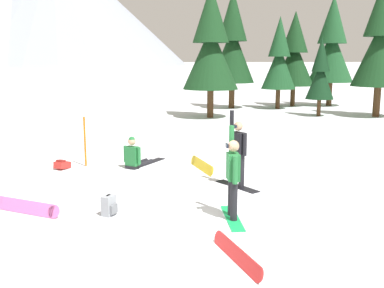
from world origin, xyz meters
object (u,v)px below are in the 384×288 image
object	(u,v)px
snowboarder_background	(136,156)
pine_tree_short	(211,46)
loose_snowboard_near_left	(237,254)
backpack_grey	(109,206)
snowboarder_midground	(238,151)
pine_tree_leaning	(279,59)
pine_tree_broad	(381,40)
loose_snowboard_far_spare	(202,165)
trail_marker_pole	(85,142)
pine_tree_tall	(232,44)
snowboarder_foreground	(233,177)
loose_snowboard_near_right	(25,206)
pine_tree_slender	(321,74)
backpack_red	(62,165)
pine_tree_young	(294,55)
pine_tree_twin	(332,46)

from	to	relation	value
snowboarder_background	pine_tree_short	xyz separation A→B (m)	(3.71, 12.10, 3.71)
loose_snowboard_near_left	backpack_grey	size ratio (longest dim) A/B	3.77
snowboarder_midground	pine_tree_leaning	xyz separation A→B (m)	(5.99, 18.87, 2.37)
pine_tree_broad	pine_tree_leaning	bearing A→B (deg)	134.94
loose_snowboard_far_spare	trail_marker_pole	world-z (taller)	trail_marker_pole
pine_tree_tall	pine_tree_broad	xyz separation A→B (m)	(7.71, -5.31, 0.09)
snowboarder_foreground	pine_tree_short	xyz separation A→B (m)	(1.42, 16.96, 3.13)
backpack_grey	pine_tree_leaning	size ratio (longest dim) A/B	0.08
loose_snowboard_near_right	pine_tree_leaning	size ratio (longest dim) A/B	0.29
snowboarder_foreground	snowboarder_midground	size ratio (longest dim) A/B	0.97
loose_snowboard_far_spare	pine_tree_short	xyz separation A→B (m)	(1.66, 12.58, 3.91)
pine_tree_slender	backpack_red	bearing A→B (deg)	-135.20
trail_marker_pole	pine_tree_young	bearing A→B (deg)	56.30
trail_marker_pole	pine_tree_leaning	bearing A→B (deg)	57.28
trail_marker_pole	pine_tree_short	distance (m)	13.35
pine_tree_broad	pine_tree_young	world-z (taller)	pine_tree_broad
snowboarder_foreground	trail_marker_pole	world-z (taller)	snowboarder_foreground
loose_snowboard_far_spare	backpack_grey	world-z (taller)	backpack_grey
trail_marker_pole	pine_tree_broad	bearing A→B (deg)	37.39
pine_tree_slender	pine_tree_broad	bearing A→B (deg)	-9.29
snowboarder_foreground	snowboarder_background	xyz separation A→B (m)	(-2.29, 4.86, -0.57)
loose_snowboard_far_spare	loose_snowboard_near_right	bearing A→B (deg)	-139.48
loose_snowboard_near_left	snowboarder_foreground	bearing A→B (deg)	83.05
pine_tree_tall	pine_tree_leaning	bearing A→B (deg)	-11.98
loose_snowboard_near_right	pine_tree_slender	size ratio (longest dim) A/B	0.39
snowboarder_foreground	loose_snowboard_near_right	world-z (taller)	snowboarder_foreground
pine_tree_slender	pine_tree_twin	size ratio (longest dim) A/B	0.59
loose_snowboard_near_right	pine_tree_short	world-z (taller)	pine_tree_short
backpack_red	pine_tree_young	distance (m)	22.39
backpack_red	loose_snowboard_near_left	bearing A→B (deg)	-58.10
loose_snowboard_far_spare	pine_tree_short	bearing A→B (deg)	82.47
snowboarder_midground	pine_tree_broad	distance (m)	18.08
backpack_grey	trail_marker_pole	size ratio (longest dim) A/B	0.30
snowboarder_midground	pine_tree_young	xyz separation A→B (m)	(7.51, 20.56, 2.65)
pine_tree_slender	pine_tree_broad	size ratio (longest dim) A/B	0.57
snowboarder_background	pine_tree_broad	size ratio (longest dim) A/B	0.21
loose_snowboard_near_right	pine_tree_leaning	xyz separation A→B (m)	(11.04, 20.61, 3.19)
snowboarder_background	pine_tree_broad	bearing A→B (deg)	41.23
trail_marker_pole	pine_tree_leaning	size ratio (longest dim) A/B	0.26
snowboarder_background	backpack_red	xyz separation A→B (m)	(-2.26, -0.05, -0.21)
trail_marker_pole	pine_tree_twin	bearing A→B (deg)	50.76
snowboarder_foreground	snowboarder_midground	bearing A→B (deg)	77.93
snowboarder_foreground	backpack_grey	bearing A→B (deg)	171.20
trail_marker_pole	pine_tree_broad	size ratio (longest dim) A/B	0.20
loose_snowboard_near_left	loose_snowboard_far_spare	bearing A→B (deg)	89.89
pine_tree_broad	pine_tree_leaning	distance (m)	6.68
pine_tree_tall	pine_tree_young	world-z (taller)	pine_tree_tall
pine_tree_young	snowboarder_background	bearing A→B (deg)	-119.62
pine_tree_slender	backpack_grey	bearing A→B (deg)	-122.19
snowboarder_foreground	backpack_red	xyz separation A→B (m)	(-4.55, 4.81, -0.79)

